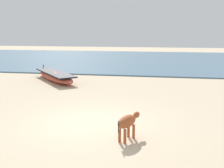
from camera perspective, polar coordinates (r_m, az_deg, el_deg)
The scene contains 4 objects.
ground at distance 8.64m, azimuth -4.52°, elevation -8.06°, with size 80.00×80.00×0.00m, color beige.
sea_water at distance 27.10m, azimuth 5.78°, elevation 5.10°, with size 60.00×20.00×0.08m, color slate.
fishing_boat_2 at distance 16.04m, azimuth -11.79°, elevation 1.65°, with size 3.91×4.30×0.69m.
calf_near_rust at distance 7.21m, azimuth 3.28°, elevation -7.93°, with size 0.62×0.99×0.67m.
Camera 1 is at (2.12, -7.89, 2.83)m, focal length 43.84 mm.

